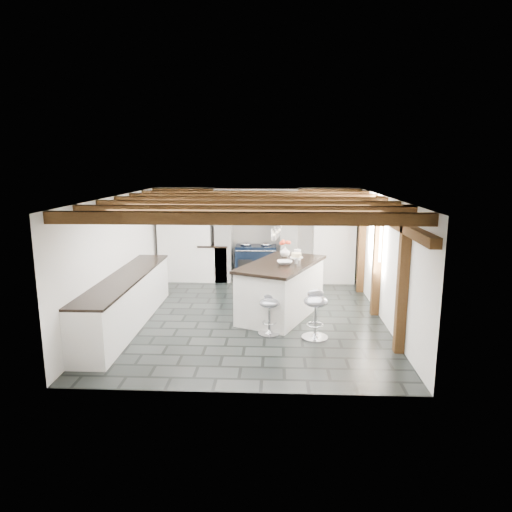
{
  "coord_description": "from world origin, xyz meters",
  "views": [
    {
      "loc": [
        0.5,
        -8.38,
        2.92
      ],
      "look_at": [
        0.1,
        0.4,
        1.1
      ],
      "focal_mm": 32.0,
      "sensor_mm": 36.0,
      "label": 1
    }
  ],
  "objects_px": {
    "kitchen_island": "(281,288)",
    "bar_stool_far": "(270,309)",
    "range_cooker": "(256,262)",
    "bar_stool_near": "(315,309)"
  },
  "relations": [
    {
      "from": "range_cooker",
      "to": "bar_stool_far",
      "type": "xyz_separation_m",
      "value": [
        0.39,
        -3.61,
        -0.02
      ]
    },
    {
      "from": "kitchen_island",
      "to": "bar_stool_far",
      "type": "relative_size",
      "value": 3.27
    },
    {
      "from": "range_cooker",
      "to": "bar_stool_near",
      "type": "relative_size",
      "value": 1.2
    },
    {
      "from": "bar_stool_near",
      "to": "bar_stool_far",
      "type": "bearing_deg",
      "value": 161.93
    },
    {
      "from": "bar_stool_near",
      "to": "bar_stool_far",
      "type": "distance_m",
      "value": 0.79
    },
    {
      "from": "kitchen_island",
      "to": "bar_stool_far",
      "type": "height_order",
      "value": "kitchen_island"
    },
    {
      "from": "bar_stool_near",
      "to": "kitchen_island",
      "type": "bearing_deg",
      "value": 108.47
    },
    {
      "from": "kitchen_island",
      "to": "bar_stool_far",
      "type": "xyz_separation_m",
      "value": [
        -0.21,
        -1.04,
        -0.08
      ]
    },
    {
      "from": "bar_stool_near",
      "to": "bar_stool_far",
      "type": "height_order",
      "value": "bar_stool_near"
    },
    {
      "from": "range_cooker",
      "to": "bar_stool_far",
      "type": "distance_m",
      "value": 3.63
    }
  ]
}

